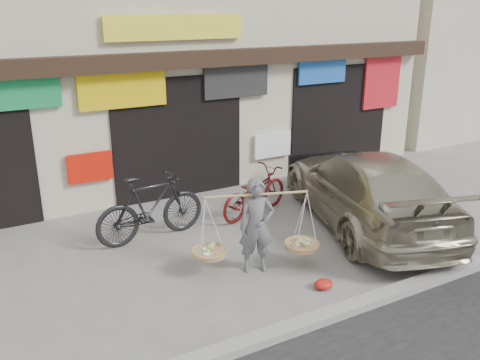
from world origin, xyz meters
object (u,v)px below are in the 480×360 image
bike_2 (255,192)px  suv (366,188)px  street_vendor (256,230)px  bike_1 (151,207)px

bike_2 → suv: (1.71, -1.40, 0.24)m
bike_2 → suv: suv is taller
street_vendor → suv: street_vendor is taller
bike_2 → suv: bearing=-148.2°
street_vendor → bike_2: (1.17, 2.05, -0.23)m
bike_2 → suv: 2.22m
street_vendor → suv: bearing=31.6°
street_vendor → bike_2: 2.37m
street_vendor → suv: (2.87, 0.65, 0.00)m
street_vendor → bike_1: 2.23m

